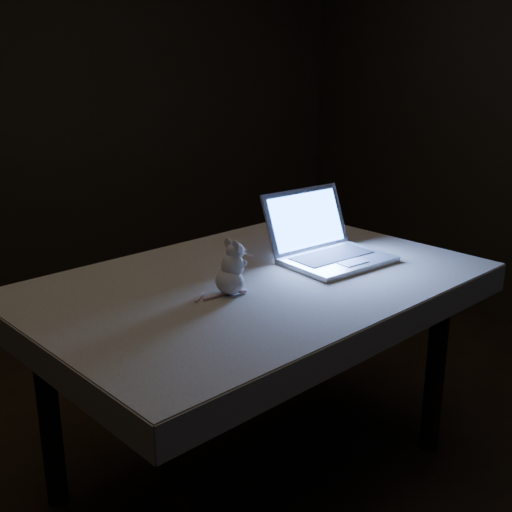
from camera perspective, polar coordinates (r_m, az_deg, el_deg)
floor at (r=2.55m, az=-5.32°, el=-19.51°), size 5.00×5.00×0.00m
back_wall at (r=4.45m, az=-19.62°, el=13.65°), size 4.50×0.04×2.60m
table at (r=2.39m, az=-0.09°, el=-11.04°), size 1.65×1.26×0.78m
tablecloth at (r=2.22m, az=1.57°, el=-3.31°), size 1.63×1.14×0.10m
laptop at (r=2.36m, az=7.40°, el=2.40°), size 0.43×0.39×0.26m
plush_mouse at (r=2.05m, az=-2.38°, el=-1.03°), size 0.16×0.16×0.18m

